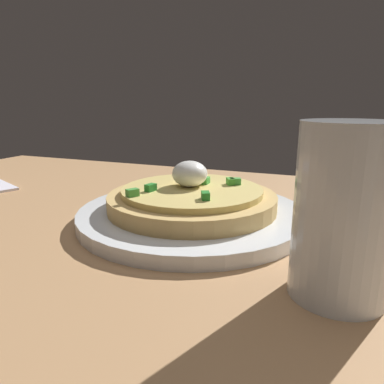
{
  "coord_description": "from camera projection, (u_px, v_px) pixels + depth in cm",
  "views": [
    {
      "loc": [
        -18.42,
        29.09,
        17.12
      ],
      "look_at": [
        -3.74,
        -7.59,
        6.8
      ],
      "focal_mm": 32.77,
      "sensor_mm": 36.0,
      "label": 1
    }
  ],
  "objects": [
    {
      "name": "pizza",
      "position": [
        192.0,
        197.0,
        0.41
      ],
      "size": [
        19.63,
        19.63,
        5.54
      ],
      "color": "tan",
      "rests_on": "plate"
    },
    {
      "name": "dining_table",
      "position": [
        132.0,
        253.0,
        0.37
      ],
      "size": [
        112.65,
        77.09,
        3.33
      ],
      "primitive_type": "cube",
      "color": "tan",
      "rests_on": "ground"
    },
    {
      "name": "cup_near",
      "position": [
        343.0,
        224.0,
        0.24
      ],
      "size": [
        6.83,
        6.83,
        12.54
      ],
      "color": "silver",
      "rests_on": "dining_table"
    },
    {
      "name": "plate",
      "position": [
        192.0,
        214.0,
        0.42
      ],
      "size": [
        26.52,
        26.52,
        1.47
      ],
      "primitive_type": "cylinder",
      "color": "white",
      "rests_on": "dining_table"
    }
  ]
}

